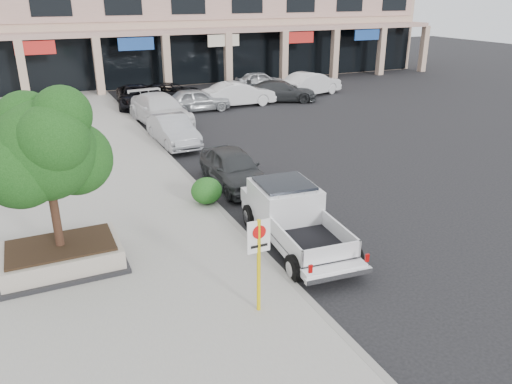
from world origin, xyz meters
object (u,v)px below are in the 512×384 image
planter (62,256)px  planter_tree (50,149)px  curb_car_c (160,110)px  lot_car_c (281,91)px  no_parking_sign (259,253)px  lot_car_f (311,84)px  curb_car_b (173,131)px  lot_car_d (171,93)px  pickup_truck (297,220)px  lot_car_e (260,80)px  lot_car_b (239,94)px  curb_car_d (136,97)px  curb_car_a (234,168)px  lot_car_a (197,100)px

planter → planter_tree: 2.95m
curb_car_c → lot_car_c: size_ratio=1.19×
no_parking_sign → lot_car_f: bearing=57.0°
curb_car_b → curb_car_c: 4.38m
planter_tree → lot_car_d: bearing=67.0°
curb_car_b → lot_car_f: bearing=31.2°
no_parking_sign → lot_car_d: size_ratio=0.47×
pickup_truck → lot_car_e: (10.17, 24.19, -0.17)m
curb_car_c → lot_car_e: curb_car_c is taller
lot_car_c → lot_car_e: size_ratio=1.22×
lot_car_b → no_parking_sign: bearing=157.4°
planter_tree → lot_car_e: planter_tree is taller
no_parking_sign → lot_car_e: bearing=64.8°
planter_tree → lot_car_d: (8.65, 20.38, -2.74)m
lot_car_b → lot_car_e: 6.44m
planter → no_parking_sign: no_parking_sign is taller
lot_car_c → curb_car_b: bearing=151.8°
pickup_truck → lot_car_d: 21.95m
no_parking_sign → curb_car_d: no_parking_sign is taller
lot_car_c → curb_car_c: bearing=132.9°
curb_car_c → lot_car_b: curb_car_c is taller
curb_car_c → lot_car_c: bearing=12.2°
lot_car_c → lot_car_f: bearing=-45.9°
no_parking_sign → lot_car_e: no_parking_sign is taller
planter → curb_car_a: bearing=31.8°
pickup_truck → lot_car_d: size_ratio=1.11×
no_parking_sign → curb_car_b: bearing=81.7°
planter → curb_car_a: 7.83m
curb_car_b → lot_car_b: lot_car_b is taller
planter → curb_car_a: curb_car_a is taller
curb_car_a → curb_car_b: bearing=95.9°
planter_tree → curb_car_c: bearing=66.5°
curb_car_d → lot_car_a: size_ratio=1.22×
planter_tree → curb_car_c: planter_tree is taller
lot_car_e → lot_car_f: lot_car_f is taller
lot_car_e → lot_car_b: bearing=148.3°
pickup_truck → lot_car_e: size_ratio=1.35×
lot_car_e → lot_car_c: bearing=178.0°
lot_car_a → lot_car_e: lot_car_a is taller
curb_car_a → lot_car_c: (9.27, 13.88, -0.03)m
curb_car_a → curb_car_c: bearing=91.3°
planter_tree → curb_car_a: planter_tree is taller
no_parking_sign → curb_car_a: size_ratio=0.54×
lot_car_c → curb_car_d: bearing=102.8°
lot_car_f → planter: bearing=116.6°
planter → lot_car_b: size_ratio=0.67×
lot_car_d → planter_tree: bearing=178.9°
lot_car_c → lot_car_e: (0.69, 4.89, -0.02)m
pickup_truck → lot_car_b: 20.09m
curb_car_d → planter: bearing=-99.6°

